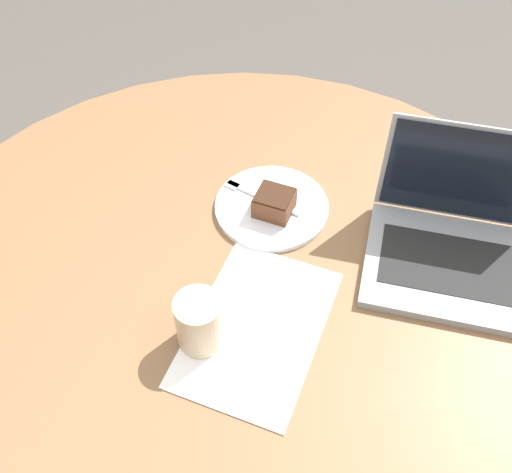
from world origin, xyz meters
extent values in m
plane|color=#4C4742|center=(0.00, 0.00, 0.00)|extent=(12.00, 12.00, 0.00)
cylinder|color=brown|center=(0.00, 0.00, 0.01)|extent=(0.54, 0.54, 0.02)
cylinder|color=brown|center=(0.00, 0.00, 0.37)|extent=(0.10, 0.10, 0.71)
cylinder|color=brown|center=(0.00, 0.00, 0.74)|extent=(1.36, 1.36, 0.03)
cube|color=white|center=(0.07, 0.02, 0.76)|extent=(0.39, 0.35, 0.00)
cylinder|color=silver|center=(-0.20, 0.10, 0.76)|extent=(0.23, 0.23, 0.01)
cube|color=brown|center=(-0.18, 0.10, 0.79)|extent=(0.09, 0.10, 0.04)
cube|color=#351E13|center=(-0.18, 0.10, 0.82)|extent=(0.09, 0.09, 0.00)
cube|color=silver|center=(-0.22, 0.09, 0.77)|extent=(0.13, 0.13, 0.00)
cube|color=silver|center=(-0.27, 0.04, 0.77)|extent=(0.04, 0.04, 0.00)
cylinder|color=#C6AD89|center=(0.08, -0.08, 0.81)|extent=(0.08, 0.08, 0.11)
cube|color=gray|center=(0.02, 0.39, 0.77)|extent=(0.35, 0.38, 0.02)
cube|color=black|center=(0.02, 0.39, 0.78)|extent=(0.23, 0.28, 0.00)
cube|color=gray|center=(-0.10, 0.44, 0.89)|extent=(0.13, 0.28, 0.22)
cube|color=black|center=(-0.09, 0.44, 0.89)|extent=(0.12, 0.26, 0.20)
camera|label=1|loc=(0.60, -0.09, 1.65)|focal=42.00mm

